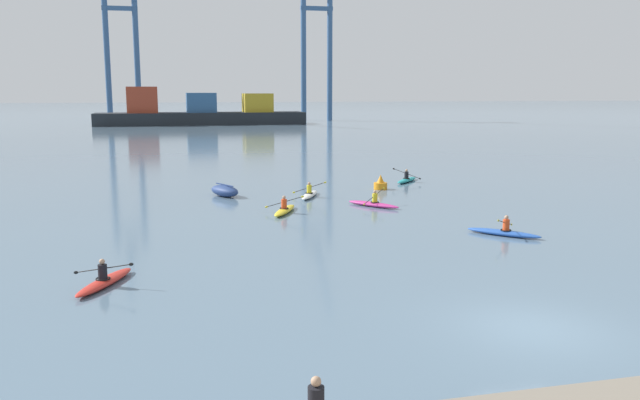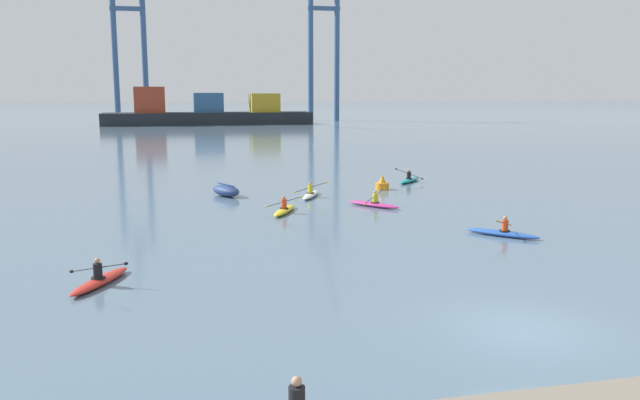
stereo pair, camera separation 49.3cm
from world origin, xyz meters
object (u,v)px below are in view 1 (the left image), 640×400
gantry_crane_west (121,34)px  channel_buoy (380,184)px  kayak_red (105,281)px  kayak_blue (504,232)px  capsized_dinghy (225,191)px  kayak_white (310,194)px  kayak_magenta (373,204)px  container_barge (200,113)px  kayak_yellow (285,210)px  kayak_teal (407,180)px  gantry_crane_west_mid (317,31)px

gantry_crane_west → channel_buoy: size_ratio=36.04×
gantry_crane_west → channel_buoy: (22.19, -105.37, -18.21)m
kayak_red → kayak_blue: bearing=12.3°
capsized_dinghy → kayak_red: size_ratio=0.85×
channel_buoy → kayak_white: (-5.33, -2.00, -0.19)m
kayak_red → gantry_crane_west: bearing=92.8°
kayak_magenta → kayak_white: kayak_white is taller
kayak_white → container_barge: bearing=91.1°
gantry_crane_west → kayak_magenta: 114.71m
kayak_white → kayak_magenta: bearing=-55.8°
kayak_magenta → kayak_yellow: kayak_magenta is taller
channel_buoy → kayak_white: 5.70m
kayak_magenta → kayak_teal: 10.62m
channel_buoy → capsized_dinghy: bearing=-177.4°
channel_buoy → gantry_crane_west: bearing=101.9°
container_barge → kayak_yellow: size_ratio=12.34×
container_barge → gantry_crane_west_mid: gantry_crane_west_mid is taller
container_barge → gantry_crane_west_mid: 34.15m
gantry_crane_west_mid → kayak_teal: 102.33m
kayak_blue → kayak_white: bearing=116.2°
container_barge → kayak_red: (-9.06, -108.53, -2.17)m
channel_buoy → kayak_magenta: kayak_magenta is taller
kayak_red → capsized_dinghy: bearing=72.4°
kayak_teal → kayak_magenta: bearing=-121.5°
kayak_red → kayak_blue: 17.37m
kayak_blue → channel_buoy: bearing=93.4°
kayak_white → kayak_blue: kayak_white is taller
channel_buoy → kayak_yellow: bearing=-138.8°
kayak_red → kayak_white: kayak_white is taller
channel_buoy → kayak_magenta: 6.64m
gantry_crane_west → kayak_teal: bearing=-76.2°
container_barge → kayak_white: bearing=-88.9°
kayak_teal → kayak_blue: 17.69m
kayak_yellow → kayak_white: bearing=62.9°
capsized_dinghy → kayak_white: bearing=-16.7°
container_barge → capsized_dinghy: (-3.39, -90.67, -1.99)m
kayak_blue → kayak_magenta: bearing=111.8°
capsized_dinghy → container_barge: bearing=87.9°
capsized_dinghy → kayak_red: bearing=-107.6°
container_barge → kayak_magenta: (4.51, -96.33, -2.17)m
container_barge → kayak_blue: container_barge is taller
capsized_dinghy → kayak_teal: (13.44, 3.40, -0.18)m
capsized_dinghy → kayak_magenta: 9.72m
channel_buoy → kayak_magenta: (-2.53, -6.13, -0.19)m
gantry_crane_west → gantry_crane_west_mid: gantry_crane_west_mid is taller
kayak_teal → kayak_white: 9.69m
gantry_crane_west_mid → kayak_yellow: size_ratio=12.79×
gantry_crane_west → gantry_crane_west_mid: (42.09, -3.44, 1.16)m
capsized_dinghy → kayak_yellow: size_ratio=0.85×
container_barge → kayak_magenta: container_barge is taller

